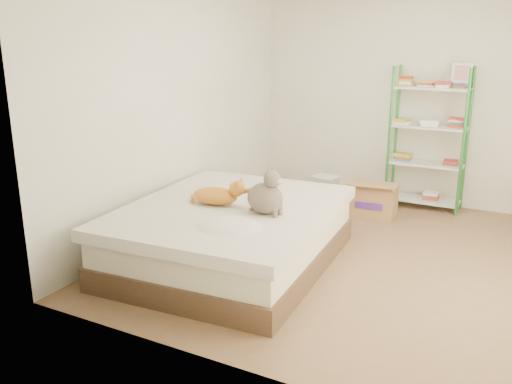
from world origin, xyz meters
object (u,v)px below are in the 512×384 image
Objects in this scene: cardboard_box at (372,200)px; bed at (231,234)px; orange_cat at (215,194)px; grey_cat at (265,192)px; shelf_unit at (429,133)px; white_bin at (325,189)px.

bed is at bearing -115.60° from cardboard_box.
grey_cat is at bearing -12.34° from orange_cat.
shelf_unit reaches higher than white_bin.
grey_cat is 2.13m from cardboard_box.
orange_cat is 0.53m from grey_cat.
cardboard_box is at bearing -6.26° from grey_cat.
cardboard_box is (0.76, 1.96, -0.09)m from bed.
cardboard_box is (0.90, 1.99, -0.47)m from orange_cat.
bed is 2.10m from cardboard_box.
bed is 2.91m from shelf_unit.
grey_cat is 0.23× the size of shelf_unit.
grey_cat is (0.52, -0.03, 0.10)m from orange_cat.
bed is 1.31× the size of shelf_unit.
bed is 2.18m from white_bin.
orange_cat is 1.26× the size of grey_cat.
orange_cat is 0.29× the size of shelf_unit.
grey_cat is (0.38, -0.06, 0.48)m from bed.
bed is at bearing 3.48° from orange_cat.
cardboard_box is at bearing -127.90° from shelf_unit.
bed is 0.61m from grey_cat.
shelf_unit is 1.42m from white_bin.
cardboard_box is 0.71m from white_bin.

